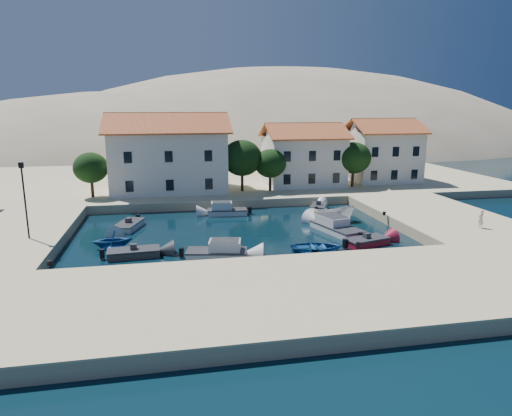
# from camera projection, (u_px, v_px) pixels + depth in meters

# --- Properties ---
(ground) EXTENTS (400.00, 400.00, 0.00)m
(ground) POSITION_uv_depth(u_px,v_px,m) (258.00, 269.00, 33.01)
(ground) COLOR black
(ground) RESTS_ON ground
(quay_south) EXTENTS (52.00, 12.00, 1.00)m
(quay_south) POSITION_uv_depth(u_px,v_px,m) (278.00, 296.00, 27.15)
(quay_south) COLOR #C6B787
(quay_south) RESTS_ON ground
(quay_east) EXTENTS (11.00, 20.00, 1.00)m
(quay_east) POSITION_uv_depth(u_px,v_px,m) (437.00, 217.00, 46.29)
(quay_east) COLOR #C6B787
(quay_east) RESTS_ON ground
(quay_west) EXTENTS (8.00, 20.00, 1.00)m
(quay_west) POSITION_uv_depth(u_px,v_px,m) (18.00, 238.00, 38.95)
(quay_west) COLOR #C6B787
(quay_west) RESTS_ON ground
(quay_north) EXTENTS (80.00, 36.00, 1.00)m
(quay_north) POSITION_uv_depth(u_px,v_px,m) (223.00, 180.00, 69.67)
(quay_north) COLOR #C6B787
(quay_north) RESTS_ON ground
(hills) EXTENTS (254.00, 176.00, 99.00)m
(hills) POSITION_uv_depth(u_px,v_px,m) (247.00, 207.00, 160.38)
(hills) COLOR gray
(hills) RESTS_ON ground
(building_left) EXTENTS (14.70, 9.45, 9.70)m
(building_left) POSITION_uv_depth(u_px,v_px,m) (168.00, 152.00, 57.41)
(building_left) COLOR silver
(building_left) RESTS_ON quay_north
(building_mid) EXTENTS (10.50, 8.40, 8.30)m
(building_mid) POSITION_uv_depth(u_px,v_px,m) (303.00, 154.00, 61.87)
(building_mid) COLOR silver
(building_mid) RESTS_ON quay_north
(building_right) EXTENTS (9.45, 8.40, 8.80)m
(building_right) POSITION_uv_depth(u_px,v_px,m) (382.00, 149.00, 65.00)
(building_right) COLOR silver
(building_right) RESTS_ON quay_north
(trees) EXTENTS (37.30, 5.30, 6.45)m
(trees) POSITION_uv_depth(u_px,v_px,m) (254.00, 161.00, 57.17)
(trees) COLOR #382314
(trees) RESTS_ON quay_north
(lamppost) EXTENTS (0.35, 0.25, 6.22)m
(lamppost) POSITION_uv_depth(u_px,v_px,m) (24.00, 193.00, 36.38)
(lamppost) COLOR black
(lamppost) RESTS_ON quay_west
(bollards) EXTENTS (29.36, 9.56, 0.30)m
(bollards) POSITION_uv_depth(u_px,v_px,m) (283.00, 237.00, 36.98)
(bollards) COLOR black
(bollards) RESTS_ON ground
(motorboat_grey_sw) EXTENTS (4.13, 2.06, 1.25)m
(motorboat_grey_sw) POSITION_uv_depth(u_px,v_px,m) (134.00, 253.00, 35.71)
(motorboat_grey_sw) COLOR #2F2F33
(motorboat_grey_sw) RESTS_ON ground
(cabin_cruiser_south) EXTENTS (4.97, 2.88, 1.60)m
(cabin_cruiser_south) POSITION_uv_depth(u_px,v_px,m) (217.00, 252.00, 35.41)
(cabin_cruiser_south) COLOR silver
(cabin_cruiser_south) RESTS_ON ground
(rowboat_south) EXTENTS (4.46, 3.37, 0.87)m
(rowboat_south) POSITION_uv_depth(u_px,v_px,m) (317.00, 251.00, 37.28)
(rowboat_south) COLOR #194D8C
(rowboat_south) RESTS_ON ground
(motorboat_red_se) EXTENTS (4.18, 2.75, 1.25)m
(motorboat_red_se) POSITION_uv_depth(u_px,v_px,m) (366.00, 242.00, 38.72)
(motorboat_red_se) COLOR maroon
(motorboat_red_se) RESTS_ON ground
(cabin_cruiser_east) EXTENTS (3.80, 6.19, 1.60)m
(cabin_cruiser_east) POSITION_uv_depth(u_px,v_px,m) (337.00, 227.00, 42.63)
(cabin_cruiser_east) COLOR silver
(cabin_cruiser_east) RESTS_ON ground
(boat_east) EXTENTS (4.54, 1.87, 1.73)m
(boat_east) POSITION_uv_depth(u_px,v_px,m) (334.00, 222.00, 46.53)
(boat_east) COLOR silver
(boat_east) RESTS_ON ground
(motorboat_white_ne) EXTENTS (2.97, 3.84, 1.25)m
(motorboat_white_ne) POSITION_uv_depth(u_px,v_px,m) (319.00, 207.00, 51.72)
(motorboat_white_ne) COLOR silver
(motorboat_white_ne) RESTS_ON ground
(rowboat_west) EXTENTS (3.39, 3.00, 1.66)m
(rowboat_west) POSITION_uv_depth(u_px,v_px,m) (113.00, 248.00, 38.00)
(rowboat_west) COLOR #194D8C
(rowboat_west) RESTS_ON ground
(motorboat_white_west) EXTENTS (3.05, 4.58, 1.25)m
(motorboat_white_west) POSITION_uv_depth(u_px,v_px,m) (129.00, 226.00, 43.89)
(motorboat_white_west) COLOR silver
(motorboat_white_west) RESTS_ON ground
(cabin_cruiser_north) EXTENTS (4.39, 2.13, 1.60)m
(cabin_cruiser_north) POSITION_uv_depth(u_px,v_px,m) (227.00, 210.00, 49.47)
(cabin_cruiser_north) COLOR silver
(cabin_cruiser_north) RESTS_ON ground
(pedestrian) EXTENTS (0.70, 0.57, 1.64)m
(pedestrian) POSITION_uv_depth(u_px,v_px,m) (481.00, 219.00, 40.17)
(pedestrian) COLOR beige
(pedestrian) RESTS_ON quay_east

